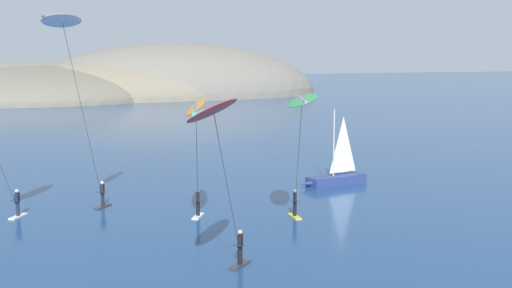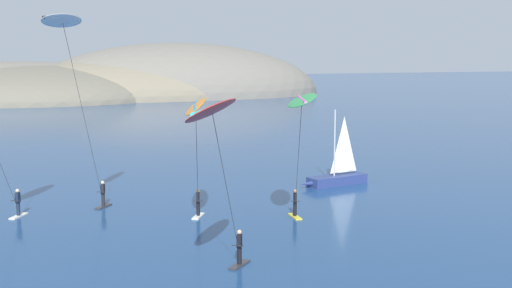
{
  "view_description": "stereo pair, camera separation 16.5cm",
  "coord_description": "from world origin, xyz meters",
  "px_view_note": "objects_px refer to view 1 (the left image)",
  "views": [
    {
      "loc": [
        -16.51,
        -5.21,
        9.7
      ],
      "look_at": [
        -3.16,
        27.79,
        4.76
      ],
      "focal_mm": 45.0,
      "sensor_mm": 36.0,
      "label": 1
    },
    {
      "loc": [
        -16.36,
        -5.27,
        9.7
      ],
      "look_at": [
        -3.16,
        27.79,
        4.76
      ],
      "focal_mm": 45.0,
      "sensor_mm": 36.0,
      "label": 2
    }
  ],
  "objects_px": {
    "sailboat_near": "(333,177)",
    "kitesurfer_green": "(301,110)",
    "kitesurfer_orange": "(196,116)",
    "kitesurfer_red": "(216,122)",
    "kitesurfer_white": "(67,41)"
  },
  "relations": [
    {
      "from": "sailboat_near",
      "to": "kitesurfer_green",
      "type": "relative_size",
      "value": 0.77
    },
    {
      "from": "kitesurfer_orange",
      "to": "kitesurfer_red",
      "type": "distance_m",
      "value": 9.19
    },
    {
      "from": "sailboat_near",
      "to": "kitesurfer_white",
      "type": "xyz_separation_m",
      "value": [
        -19.48,
        -5.11,
        9.8
      ]
    },
    {
      "from": "sailboat_near",
      "to": "kitesurfer_orange",
      "type": "height_order",
      "value": "kitesurfer_orange"
    },
    {
      "from": "kitesurfer_orange",
      "to": "kitesurfer_green",
      "type": "relative_size",
      "value": 1.03
    },
    {
      "from": "sailboat_near",
      "to": "kitesurfer_orange",
      "type": "relative_size",
      "value": 0.75
    },
    {
      "from": "kitesurfer_orange",
      "to": "kitesurfer_white",
      "type": "height_order",
      "value": "kitesurfer_white"
    },
    {
      "from": "kitesurfer_red",
      "to": "kitesurfer_green",
      "type": "relative_size",
      "value": 1.04
    },
    {
      "from": "sailboat_near",
      "to": "kitesurfer_green",
      "type": "distance_m",
      "value": 15.5
    },
    {
      "from": "kitesurfer_green",
      "to": "kitesurfer_orange",
      "type": "bearing_deg",
      "value": 158.32
    },
    {
      "from": "kitesurfer_white",
      "to": "kitesurfer_green",
      "type": "xyz_separation_m",
      "value": [
        11.14,
        -6.37,
        -3.59
      ]
    },
    {
      "from": "kitesurfer_red",
      "to": "kitesurfer_green",
      "type": "height_order",
      "value": "kitesurfer_red"
    },
    {
      "from": "kitesurfer_orange",
      "to": "kitesurfer_green",
      "type": "height_order",
      "value": "kitesurfer_green"
    },
    {
      "from": "kitesurfer_red",
      "to": "kitesurfer_white",
      "type": "height_order",
      "value": "kitesurfer_white"
    },
    {
      "from": "kitesurfer_orange",
      "to": "kitesurfer_white",
      "type": "distance_m",
      "value": 8.33
    }
  ]
}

